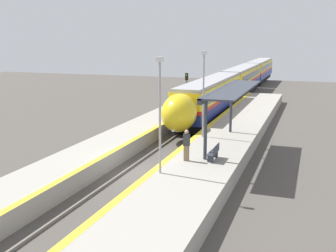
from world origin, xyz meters
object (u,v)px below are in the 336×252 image
(platform_bench, at_px, (214,152))
(lamppost_near, at_px, (160,109))
(lamppost_mid, at_px, (203,89))
(person_waiting, at_px, (187,144))
(railway_signal, at_px, (187,91))
(train, at_px, (240,80))

(platform_bench, height_order, lamppost_near, lamppost_near)
(platform_bench, bearing_deg, lamppost_mid, 111.12)
(person_waiting, xyz_separation_m, railway_signal, (-5.36, 17.74, 0.76))
(platform_bench, distance_m, person_waiting, 1.69)
(train, height_order, lamppost_mid, lamppost_mid)
(person_waiting, bearing_deg, train, 94.85)
(train, bearing_deg, railway_signal, -97.35)
(lamppost_mid, bearing_deg, train, 94.61)
(railway_signal, bearing_deg, lamppost_near, -76.95)
(railway_signal, xyz_separation_m, lamppost_mid, (4.72, -11.58, 1.69))
(railway_signal, xyz_separation_m, lamppost_near, (4.72, -20.35, 1.69))
(person_waiting, height_order, lamppost_near, lamppost_near)
(train, bearing_deg, person_waiting, -85.15)
(lamppost_mid, bearing_deg, lamppost_near, -90.00)
(person_waiting, height_order, lamppost_mid, lamppost_mid)
(platform_bench, distance_m, lamppost_near, 4.89)
(train, bearing_deg, lamppost_mid, -85.39)
(train, xyz_separation_m, lamppost_mid, (2.39, -29.63, 2.20))
(platform_bench, bearing_deg, person_waiting, -155.47)
(platform_bench, distance_m, lamppost_mid, 6.58)
(railway_signal, bearing_deg, person_waiting, -73.18)
(person_waiting, relative_size, lamppost_near, 0.30)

